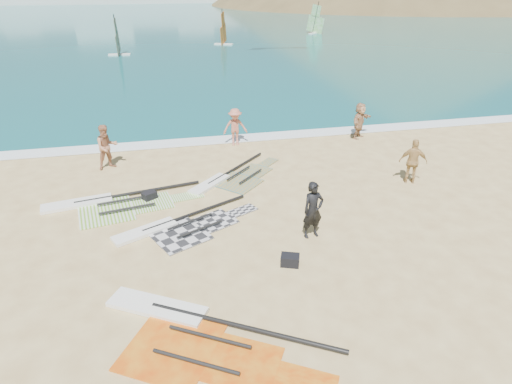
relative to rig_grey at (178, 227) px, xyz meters
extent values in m
plane|color=#DAC47F|center=(3.41, -3.78, -0.05)|extent=(300.00, 300.00, 0.00)
cube|color=#0D525E|center=(3.41, 128.22, -0.05)|extent=(300.00, 240.00, 0.06)
cube|color=white|center=(3.41, 8.52, -0.05)|extent=(300.00, 1.20, 0.04)
cone|color=brown|center=(88.41, 126.22, -0.05)|extent=(143.00, 143.00, 45.00)
cone|color=brown|center=(123.41, 136.22, -0.05)|extent=(70.00, 70.00, 28.00)
cube|color=#28282B|center=(-0.02, -0.44, -0.03)|extent=(2.28, 2.37, 0.04)
cube|color=#28282B|center=(1.31, 0.20, -0.03)|extent=(1.67, 1.63, 0.04)
cube|color=#28282B|center=(2.38, 0.72, -0.03)|extent=(1.23, 0.97, 0.04)
cylinder|color=black|center=(0.70, 0.82, 0.05)|extent=(3.84, 1.93, 0.10)
cylinder|color=black|center=(0.42, 0.13, 0.11)|extent=(1.60, 0.82, 0.07)
cylinder|color=black|center=(0.70, -0.45, 0.11)|extent=(1.60, 0.82, 0.07)
cube|color=white|center=(-1.12, -0.06, 0.01)|extent=(2.24, 1.49, 0.12)
cube|color=#65A816|center=(-2.55, 1.78, -0.03)|extent=(2.26, 2.43, 0.04)
cube|color=#65A816|center=(-0.89, 2.08, -0.03)|extent=(1.71, 1.62, 0.04)
cube|color=#65A816|center=(0.47, 2.33, -0.03)|extent=(1.37, 0.86, 0.04)
cylinder|color=black|center=(-1.37, 2.96, 0.05)|extent=(4.81, 1.00, 0.12)
cylinder|color=black|center=(-1.89, 2.28, 0.11)|extent=(1.99, 0.45, 0.08)
cylinder|color=black|center=(-1.76, 1.55, 0.11)|extent=(1.99, 0.45, 0.08)
cube|color=white|center=(-3.66, 2.54, 0.01)|extent=(2.62, 1.14, 0.12)
cube|color=#FD9706|center=(2.59, 3.16, -0.03)|extent=(2.39, 2.39, 0.04)
cube|color=#FD9706|center=(3.59, 4.17, -0.03)|extent=(1.70, 1.70, 0.04)
cube|color=#FD9706|center=(4.40, 4.99, -0.03)|extent=(1.13, 1.13, 0.04)
cylinder|color=black|center=(2.83, 4.54, 0.05)|extent=(2.95, 2.97, 0.10)
cylinder|color=black|center=(2.80, 3.82, 0.11)|extent=(1.24, 1.25, 0.07)
cylinder|color=black|center=(3.25, 3.38, 0.11)|extent=(1.24, 1.25, 0.07)
cube|color=white|center=(1.45, 3.15, 0.01)|extent=(1.92, 1.92, 0.12)
cube|color=red|center=(-0.42, -5.28, -0.03)|extent=(2.83, 2.90, 0.04)
cube|color=red|center=(1.10, -6.18, -0.03)|extent=(2.05, 2.02, 0.04)
cube|color=red|center=(2.33, -6.91, -0.03)|extent=(1.47, 1.24, 0.04)
cylinder|color=black|center=(1.32, -5.16, 0.05)|extent=(4.42, 2.68, 0.12)
cylinder|color=black|center=(0.44, -5.34, 0.11)|extent=(1.85, 1.14, 0.09)
cylinder|color=black|center=(0.05, -6.01, 0.11)|extent=(1.85, 1.14, 0.09)
cube|color=white|center=(-0.77, -3.93, 0.01)|extent=(2.64, 1.96, 0.12)
cube|color=black|center=(-0.97, 2.41, 0.11)|extent=(0.63, 0.59, 0.32)
cube|color=black|center=(3.16, -2.82, 0.12)|extent=(0.65, 0.56, 0.33)
imported|color=black|center=(4.32, -1.43, 0.93)|extent=(0.79, 0.59, 1.97)
imported|color=#B57856|center=(-2.73, 5.99, 0.96)|extent=(1.21, 1.10, 2.02)
imported|color=#BA6B57|center=(3.35, 7.72, 0.90)|extent=(1.24, 0.72, 1.91)
imported|color=tan|center=(9.75, 1.66, 0.90)|extent=(1.21, 0.88, 1.91)
imported|color=tan|center=(9.99, 7.38, 0.90)|extent=(1.72, 1.56, 1.91)
cube|color=white|center=(-4.34, 38.39, 0.05)|extent=(2.40, 0.82, 0.14)
cube|color=#D64D0A|center=(-4.34, 38.39, 1.20)|extent=(0.22, 2.89, 2.58)
cube|color=#D64D0A|center=(-4.34, 38.39, 2.97)|extent=(0.15, 1.63, 1.79)
cylinder|color=black|center=(-4.34, 38.39, 2.18)|extent=(0.14, 0.82, 4.09)
cube|color=white|center=(8.19, 44.10, 0.05)|extent=(2.47, 1.59, 0.14)
cube|color=red|center=(8.19, 44.10, 1.22)|extent=(1.22, 2.71, 2.61)
cube|color=red|center=(8.19, 44.10, 3.01)|extent=(0.71, 1.54, 1.81)
cylinder|color=black|center=(8.19, 44.10, 2.21)|extent=(0.42, 0.80, 4.13)
cube|color=white|center=(23.62, 52.97, 0.05)|extent=(2.42, 2.18, 0.15)
cube|color=green|center=(23.62, 52.97, 1.29)|extent=(2.02, 2.43, 2.76)
cube|color=green|center=(23.62, 52.97, 3.19)|extent=(1.16, 1.38, 1.92)
cylinder|color=black|center=(23.62, 52.97, 2.34)|extent=(0.64, 0.74, 4.38)
camera|label=1|loc=(-0.09, -12.87, 7.70)|focal=30.00mm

